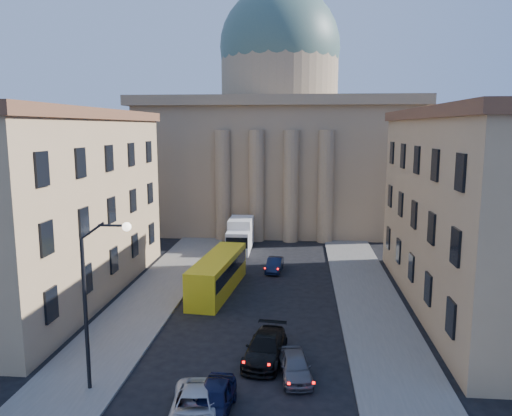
% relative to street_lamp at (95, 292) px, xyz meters
% --- Properties ---
extents(sidewalk_left, '(5.00, 60.00, 0.15)m').
position_rel_street_lamp_xyz_m(sidewalk_left, '(-1.53, 10.00, -5.21)').
color(sidewalk_left, '#615D58').
rests_on(sidewalk_left, ground).
extents(sidewalk_right, '(5.00, 60.00, 0.15)m').
position_rel_street_lamp_xyz_m(sidewalk_right, '(15.47, 10.00, -5.21)').
color(sidewalk_right, '#615D58').
rests_on(sidewalk_right, ground).
extents(church, '(68.02, 28.76, 36.60)m').
position_rel_street_lamp_xyz_m(church, '(6.97, 47.47, 6.59)').
color(church, '#8A7355').
rests_on(church, ground).
extents(building_left, '(11.60, 26.60, 14.70)m').
position_rel_street_lamp_xyz_m(building_left, '(-10.03, 14.00, 2.14)').
color(building_left, tan).
rests_on(building_left, ground).
extents(building_right, '(11.60, 26.60, 14.70)m').
position_rel_street_lamp_xyz_m(building_right, '(23.97, 14.00, 2.14)').
color(building_right, tan).
rests_on(building_right, ground).
extents(street_lamp, '(2.62, 0.44, 8.83)m').
position_rel_street_lamp_xyz_m(street_lamp, '(0.00, 0.00, 0.00)').
color(street_lamp, black).
rests_on(street_lamp, ground).
extents(car_left_near, '(1.89, 4.37, 1.47)m').
position_rel_street_lamp_xyz_m(car_left_near, '(6.17, -1.58, -4.55)').
color(car_left_near, black).
rests_on(car_left_near, ground).
extents(car_left_mid, '(2.71, 5.10, 1.37)m').
position_rel_street_lamp_xyz_m(car_left_mid, '(5.41, -2.25, -4.60)').
color(car_left_mid, silver).
rests_on(car_left_mid, ground).
extents(car_right_mid, '(2.66, 5.33, 1.49)m').
position_rel_street_lamp_xyz_m(car_right_mid, '(8.18, 4.18, -4.54)').
color(car_right_mid, black).
rests_on(car_right_mid, ground).
extents(car_right_far, '(2.10, 4.09, 1.33)m').
position_rel_street_lamp_xyz_m(car_right_far, '(9.93, 2.27, -4.62)').
color(car_right_far, '#545359').
rests_on(car_right_far, ground).
extents(car_right_distant, '(1.64, 3.94, 1.27)m').
position_rel_street_lamp_xyz_m(car_right_distant, '(7.77, 22.17, -4.65)').
color(car_right_distant, black).
rests_on(car_right_distant, ground).
extents(city_bus, '(3.43, 10.64, 2.95)m').
position_rel_street_lamp_xyz_m(city_bus, '(3.47, 15.98, -3.70)').
color(city_bus, yellow).
rests_on(city_bus, ground).
extents(box_truck, '(2.51, 6.20, 3.39)m').
position_rel_street_lamp_xyz_m(box_truck, '(3.57, 29.96, -3.68)').
color(box_truck, silver).
rests_on(box_truck, ground).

